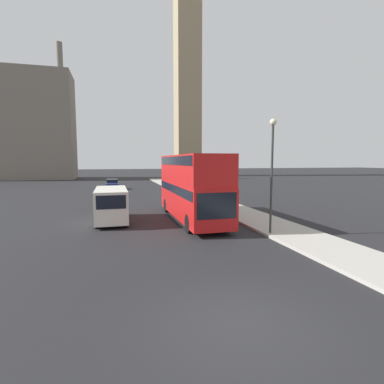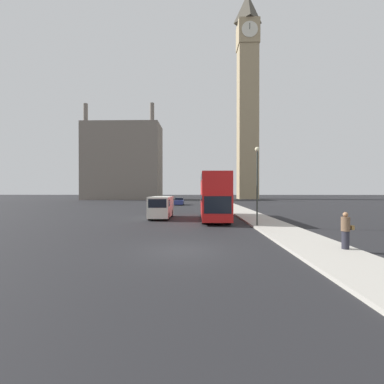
# 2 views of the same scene
# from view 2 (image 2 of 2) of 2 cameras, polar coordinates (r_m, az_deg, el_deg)

# --- Properties ---
(ground_plane) EXTENTS (300.00, 300.00, 0.00)m
(ground_plane) POSITION_cam_2_polar(r_m,az_deg,el_deg) (12.64, -2.11, -12.83)
(ground_plane) COLOR black
(sidewalk_strip) EXTENTS (3.24, 120.00, 0.15)m
(sidewalk_strip) POSITION_cam_2_polar(r_m,az_deg,el_deg) (13.91, 26.88, -11.33)
(sidewalk_strip) COLOR #ADA89E
(sidewalk_strip) RESTS_ON ground_plane
(clock_tower) EXTENTS (6.83, 7.00, 68.46)m
(clock_tower) POSITION_cam_2_polar(r_m,az_deg,el_deg) (93.36, 12.24, 20.53)
(clock_tower) COLOR tan
(clock_tower) RESTS_ON ground_plane
(building_block_distant) EXTENTS (23.49, 10.77, 28.81)m
(building_block_distant) POSITION_cam_2_polar(r_m,az_deg,el_deg) (84.49, -15.03, 6.46)
(building_block_distant) COLOR slate
(building_block_distant) RESTS_ON ground_plane
(red_double_decker_bus) EXTENTS (2.51, 10.33, 4.46)m
(red_double_decker_bus) POSITION_cam_2_polar(r_m,az_deg,el_deg) (25.50, 4.85, -0.55)
(red_double_decker_bus) COLOR red
(red_double_decker_bus) RESTS_ON ground_plane
(white_van) EXTENTS (2.03, 5.20, 2.24)m
(white_van) POSITION_cam_2_polar(r_m,az_deg,el_deg) (26.46, -6.88, -3.26)
(white_van) COLOR silver
(white_van) RESTS_ON ground_plane
(pedestrian) EXTENTS (0.54, 0.38, 1.72)m
(pedestrian) POSITION_cam_2_polar(r_m,az_deg,el_deg) (14.05, 30.97, -7.35)
(pedestrian) COLOR #23232D
(pedestrian) RESTS_ON sidewalk_strip
(street_lamp) EXTENTS (0.36, 0.36, 6.14)m
(street_lamp) POSITION_cam_2_polar(r_m,az_deg,el_deg) (20.74, 14.29, 3.84)
(street_lamp) COLOR #2D332D
(street_lamp) RESTS_ON sidewalk_strip
(parked_sedan) EXTENTS (1.71, 4.27, 1.45)m
(parked_sedan) POSITION_cam_2_polar(r_m,az_deg,el_deg) (50.57, -2.85, -2.13)
(parked_sedan) COLOR navy
(parked_sedan) RESTS_ON ground_plane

